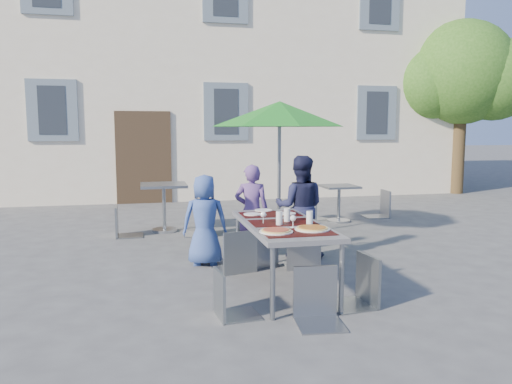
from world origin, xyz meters
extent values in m
plane|color=#444446|center=(0.00, 0.00, 0.00)|extent=(90.00, 90.00, 0.00)
cube|color=beige|center=(0.00, 11.50, 3.50)|extent=(13.00, 8.00, 7.00)
cube|color=#39291B|center=(-2.00, 7.47, 1.10)|extent=(1.30, 0.06, 2.20)
cube|color=slate|center=(-4.00, 7.47, 2.20)|extent=(1.10, 0.06, 1.40)
cube|color=#262B33|center=(-4.00, 7.45, 2.20)|extent=(0.60, 0.04, 1.10)
cube|color=slate|center=(0.00, 7.47, 2.20)|extent=(1.10, 0.06, 1.40)
cube|color=#262B33|center=(0.00, 7.45, 2.20)|extent=(0.60, 0.04, 1.10)
cube|color=slate|center=(4.00, 7.47, 2.20)|extent=(1.10, 0.06, 1.40)
cube|color=#262B33|center=(4.00, 7.45, 2.20)|extent=(0.60, 0.04, 1.10)
cube|color=slate|center=(4.00, 7.47, 5.00)|extent=(1.10, 0.06, 1.40)
cube|color=#262B33|center=(4.00, 7.45, 5.00)|extent=(0.60, 0.04, 1.10)
cylinder|color=#46351E|center=(6.50, 7.50, 1.40)|extent=(0.36, 0.36, 2.80)
sphere|color=#265416|center=(6.50, 7.50, 3.30)|extent=(2.80, 2.80, 2.80)
sphere|color=#265416|center=(5.70, 7.80, 3.00)|extent=(2.00, 2.00, 2.00)
sphere|color=#265416|center=(7.20, 7.10, 3.10)|extent=(2.20, 2.20, 2.20)
sphere|color=#265416|center=(6.70, 8.10, 3.80)|extent=(1.80, 1.80, 1.80)
cube|color=#454449|center=(-0.54, 0.45, 0.72)|extent=(0.80, 1.85, 0.05)
cylinder|color=gray|center=(-0.88, -0.42, 0.35)|extent=(0.05, 0.05, 0.70)
cylinder|color=gray|center=(-0.20, -0.42, 0.35)|extent=(0.05, 0.05, 0.70)
cylinder|color=gray|center=(-0.88, 1.31, 0.35)|extent=(0.05, 0.05, 0.70)
cylinder|color=gray|center=(-0.20, 1.31, 0.35)|extent=(0.05, 0.05, 0.70)
cube|color=black|center=(-0.54, -0.10, 0.75)|extent=(0.70, 0.42, 0.01)
cube|color=black|center=(-0.54, 0.45, 0.75)|extent=(0.70, 0.42, 0.01)
cube|color=black|center=(-0.54, 1.00, 0.75)|extent=(0.70, 0.42, 0.01)
cylinder|color=white|center=(-0.75, -0.06, 0.76)|extent=(0.34, 0.34, 0.01)
cylinder|color=tan|center=(-0.75, -0.06, 0.77)|extent=(0.30, 0.30, 0.01)
cylinder|color=maroon|center=(-0.75, -0.06, 0.78)|extent=(0.26, 0.26, 0.01)
cylinder|color=white|center=(-0.36, -0.02, 0.76)|extent=(0.36, 0.36, 0.01)
cylinder|color=tan|center=(-0.36, -0.02, 0.77)|extent=(0.32, 0.32, 0.01)
cylinder|color=maroon|center=(-0.36, -0.02, 0.78)|extent=(0.28, 0.28, 0.01)
cylinder|color=silver|center=(-0.62, 0.31, 0.82)|extent=(0.07, 0.07, 0.15)
cylinder|color=silver|center=(-0.48, 0.49, 0.82)|extent=(0.07, 0.07, 0.15)
cylinder|color=silver|center=(-0.29, 0.26, 0.82)|extent=(0.07, 0.07, 0.15)
cylinder|color=silver|center=(-0.76, 0.44, 0.75)|extent=(0.06, 0.06, 0.00)
cylinder|color=silver|center=(-0.76, 0.44, 0.79)|extent=(0.01, 0.01, 0.08)
sphere|color=silver|center=(-0.76, 0.44, 0.85)|extent=(0.06, 0.06, 0.06)
cylinder|color=silver|center=(-0.51, 0.15, 0.75)|extent=(0.06, 0.06, 0.00)
cylinder|color=silver|center=(-0.51, 0.15, 0.79)|extent=(0.01, 0.01, 0.08)
sphere|color=silver|center=(-0.51, 0.15, 0.85)|extent=(0.06, 0.06, 0.06)
cylinder|color=white|center=(-0.75, 1.01, 0.76)|extent=(0.22, 0.22, 0.01)
cube|color=#B0B3B8|center=(-0.61, 1.01, 0.76)|extent=(0.02, 0.18, 0.00)
cylinder|color=white|center=(-0.34, 0.96, 0.76)|extent=(0.22, 0.22, 0.01)
cube|color=#B0B3B8|center=(-0.20, 0.96, 0.76)|extent=(0.02, 0.18, 0.00)
cylinder|color=white|center=(-0.56, 1.26, 0.76)|extent=(0.22, 0.22, 0.01)
cube|color=#B0B3B8|center=(-0.42, 1.26, 0.76)|extent=(0.02, 0.18, 0.00)
imported|color=#375198|center=(-1.25, 1.64, 0.60)|extent=(0.62, 0.45, 1.19)
imported|color=#5C3D7D|center=(-0.58, 1.87, 0.65)|extent=(0.54, 0.44, 1.30)
imported|color=#1B1D3D|center=(0.07, 1.73, 0.71)|extent=(0.78, 0.60, 1.42)
cube|color=gray|center=(-0.94, 1.32, 0.48)|extent=(0.54, 0.54, 0.03)
cube|color=gray|center=(-0.88, 1.12, 0.74)|extent=(0.44, 0.14, 0.53)
cylinder|color=gray|center=(-0.80, 1.56, 0.23)|extent=(0.02, 0.02, 0.47)
cylinder|color=gray|center=(-1.17, 1.46, 0.23)|extent=(0.02, 0.02, 0.47)
cylinder|color=gray|center=(-0.70, 1.18, 0.23)|extent=(0.02, 0.02, 0.47)
cylinder|color=gray|center=(-1.08, 1.09, 0.23)|extent=(0.02, 0.02, 0.47)
cube|color=gray|center=(-0.60, 1.51, 0.44)|extent=(0.55, 0.55, 0.03)
cube|color=gray|center=(-0.51, 1.33, 0.69)|extent=(0.39, 0.20, 0.49)
cylinder|color=gray|center=(-0.51, 1.75, 0.22)|extent=(0.02, 0.02, 0.43)
cylinder|color=gray|center=(-0.83, 1.60, 0.22)|extent=(0.02, 0.02, 0.43)
cylinder|color=gray|center=(-0.36, 1.42, 0.22)|extent=(0.02, 0.02, 0.43)
cylinder|color=gray|center=(-0.68, 1.28, 0.22)|extent=(0.02, 0.02, 0.43)
cube|color=gray|center=(-0.05, 1.27, 0.46)|extent=(0.50, 0.50, 0.03)
cube|color=gray|center=(-0.09, 1.07, 0.72)|extent=(0.43, 0.10, 0.51)
cylinder|color=gray|center=(0.16, 1.42, 0.23)|extent=(0.02, 0.02, 0.45)
cylinder|color=gray|center=(-0.20, 1.48, 0.23)|extent=(0.02, 0.02, 0.45)
cylinder|color=gray|center=(0.10, 1.06, 0.23)|extent=(0.02, 0.02, 0.45)
cylinder|color=gray|center=(-0.26, 1.12, 0.23)|extent=(0.02, 0.02, 0.45)
cube|color=gray|center=(-1.17, -0.25, 0.41)|extent=(0.42, 0.42, 0.03)
cube|color=gray|center=(-1.35, -0.26, 0.63)|extent=(0.06, 0.38, 0.45)
cylinder|color=gray|center=(-1.00, -0.39, 0.20)|extent=(0.02, 0.02, 0.40)
cylinder|color=gray|center=(-1.03, -0.07, 0.20)|extent=(0.02, 0.02, 0.40)
cylinder|color=gray|center=(-1.32, -0.42, 0.20)|extent=(0.02, 0.02, 0.40)
cylinder|color=gray|center=(-1.35, -0.10, 0.20)|extent=(0.02, 0.02, 0.40)
cube|color=gray|center=(-0.03, -0.23, 0.46)|extent=(0.47, 0.47, 0.03)
cube|color=gray|center=(0.18, -0.21, 0.71)|extent=(0.08, 0.43, 0.51)
cylinder|color=gray|center=(-0.23, -0.07, 0.22)|extent=(0.02, 0.02, 0.45)
cylinder|color=gray|center=(-0.19, -0.43, 0.22)|extent=(0.02, 0.02, 0.45)
cylinder|color=gray|center=(0.13, -0.03, 0.22)|extent=(0.02, 0.02, 0.45)
cylinder|color=gray|center=(0.18, -0.39, 0.22)|extent=(0.02, 0.02, 0.45)
cube|color=gray|center=(-0.49, -0.64, 0.45)|extent=(0.46, 0.46, 0.03)
cube|color=gray|center=(-0.47, -0.44, 0.70)|extent=(0.42, 0.07, 0.50)
cylinder|color=gray|center=(-0.69, -0.80, 0.22)|extent=(0.02, 0.02, 0.44)
cylinder|color=gray|center=(-0.33, -0.83, 0.22)|extent=(0.02, 0.02, 0.44)
cylinder|color=gray|center=(-0.65, -0.44, 0.22)|extent=(0.02, 0.02, 0.44)
cylinder|color=gray|center=(-0.29, -0.48, 0.22)|extent=(0.02, 0.02, 0.44)
cylinder|color=#B0B3B8|center=(0.14, 3.05, 0.04)|extent=(0.50, 0.50, 0.09)
cylinder|color=gray|center=(0.14, 3.05, 1.03)|extent=(0.06, 0.06, 2.06)
cone|color=#1A781F|center=(0.14, 3.05, 2.01)|extent=(2.19, 2.19, 0.40)
cylinder|color=#B0B3B8|center=(-1.68, 3.95, 0.02)|extent=(0.44, 0.44, 0.04)
cylinder|color=gray|center=(-1.68, 3.95, 0.39)|extent=(0.06, 0.06, 0.78)
cube|color=gray|center=(-1.68, 3.95, 0.81)|extent=(0.78, 0.78, 0.04)
cube|color=gray|center=(-2.27, 3.68, 0.46)|extent=(0.43, 0.43, 0.03)
cube|color=gray|center=(-2.47, 3.68, 0.72)|extent=(0.03, 0.43, 0.51)
cylinder|color=gray|center=(-2.08, 3.49, 0.22)|extent=(0.02, 0.02, 0.45)
cylinder|color=gray|center=(-2.08, 3.86, 0.22)|extent=(0.02, 0.02, 0.45)
cylinder|color=gray|center=(-2.45, 3.49, 0.22)|extent=(0.02, 0.02, 0.45)
cylinder|color=gray|center=(-2.45, 3.86, 0.22)|extent=(0.02, 0.02, 0.45)
cube|color=gray|center=(-1.14, 3.54, 0.49)|extent=(0.51, 0.51, 0.03)
cube|color=gray|center=(-0.93, 3.51, 0.77)|extent=(0.08, 0.46, 0.55)
cylinder|color=gray|center=(-1.32, 3.75, 0.24)|extent=(0.02, 0.02, 0.48)
cylinder|color=gray|center=(-1.36, 3.36, 0.24)|extent=(0.02, 0.02, 0.48)
cylinder|color=gray|center=(-0.93, 3.71, 0.24)|extent=(0.02, 0.02, 0.48)
cylinder|color=gray|center=(-0.97, 3.32, 0.24)|extent=(0.02, 0.02, 0.48)
cylinder|color=#B0B3B8|center=(1.63, 4.15, 0.02)|extent=(0.44, 0.44, 0.04)
cylinder|color=gray|center=(1.63, 4.15, 0.33)|extent=(0.06, 0.06, 0.66)
cube|color=gray|center=(1.63, 4.15, 0.68)|extent=(0.66, 0.66, 0.04)
cube|color=gray|center=(1.31, 4.50, 0.43)|extent=(0.52, 0.52, 0.03)
cube|color=gray|center=(1.14, 4.43, 0.66)|extent=(0.18, 0.38, 0.47)
cylinder|color=gray|center=(1.54, 4.41, 0.21)|extent=(0.02, 0.02, 0.42)
cylinder|color=gray|center=(1.41, 4.72, 0.21)|extent=(0.02, 0.02, 0.42)
cylinder|color=gray|center=(1.22, 4.28, 0.21)|extent=(0.02, 0.02, 0.42)
cylinder|color=gray|center=(1.09, 4.60, 0.21)|extent=(0.02, 0.02, 0.42)
cube|color=gray|center=(2.55, 4.46, 0.49)|extent=(0.48, 0.48, 0.03)
cube|color=gray|center=(2.77, 4.45, 0.76)|extent=(0.06, 0.46, 0.54)
cylinder|color=gray|center=(2.37, 4.67, 0.24)|extent=(0.02, 0.02, 0.48)
cylinder|color=gray|center=(2.35, 4.28, 0.24)|extent=(0.02, 0.02, 0.48)
cylinder|color=gray|center=(2.76, 4.65, 0.24)|extent=(0.02, 0.02, 0.48)
cylinder|color=gray|center=(2.74, 4.26, 0.24)|extent=(0.02, 0.02, 0.48)
camera|label=1|loc=(-2.02, -4.74, 1.77)|focal=35.00mm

